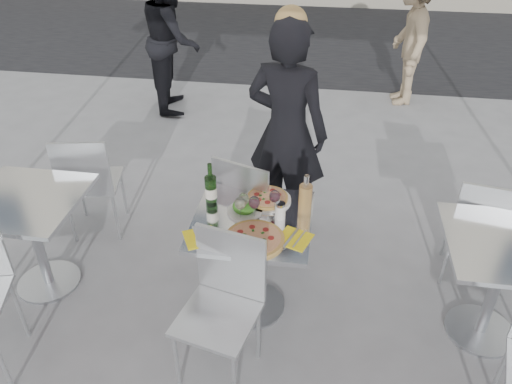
# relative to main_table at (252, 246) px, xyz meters

# --- Properties ---
(ground) EXTENTS (80.00, 80.00, 0.00)m
(ground) POSITION_rel_main_table_xyz_m (0.00, 0.00, -0.54)
(ground) COLOR slate
(street_asphalt) EXTENTS (24.00, 5.00, 0.00)m
(street_asphalt) POSITION_rel_main_table_xyz_m (0.00, 6.50, -0.54)
(street_asphalt) COLOR black
(street_asphalt) RESTS_ON ground
(main_table) EXTENTS (0.72, 0.72, 0.75)m
(main_table) POSITION_rel_main_table_xyz_m (0.00, 0.00, 0.00)
(main_table) COLOR #B7BABF
(main_table) RESTS_ON ground
(side_table_left) EXTENTS (0.72, 0.72, 0.75)m
(side_table_left) POSITION_rel_main_table_xyz_m (-1.50, 0.00, 0.00)
(side_table_left) COLOR #B7BABF
(side_table_left) RESTS_ON ground
(side_table_right) EXTENTS (0.72, 0.72, 0.75)m
(side_table_right) POSITION_rel_main_table_xyz_m (1.50, 0.00, 0.00)
(side_table_right) COLOR #B7BABF
(side_table_right) RESTS_ON ground
(chair_far) EXTENTS (0.55, 0.55, 0.93)m
(chair_far) POSITION_rel_main_table_xyz_m (-0.10, 0.44, 0.01)
(chair_far) COLOR silver
(chair_far) RESTS_ON ground
(chair_near) EXTENTS (0.50, 0.51, 0.91)m
(chair_near) POSITION_rel_main_table_xyz_m (-0.09, -0.45, 0.00)
(chair_near) COLOR silver
(chair_near) RESTS_ON ground
(side_chair_lfar) EXTENTS (0.49, 0.50, 0.90)m
(side_chair_lfar) POSITION_rel_main_table_xyz_m (-1.37, 0.60, -0.00)
(side_chair_lfar) COLOR silver
(side_chair_lfar) RESTS_ON ground
(side_chair_rfar) EXTENTS (0.47, 0.48, 0.88)m
(side_chair_rfar) POSITION_rel_main_table_xyz_m (1.50, 0.47, -0.02)
(side_chair_rfar) COLOR silver
(side_chair_rfar) RESTS_ON ground
(woman_diner) EXTENTS (0.73, 0.58, 1.74)m
(woman_diner) POSITION_rel_main_table_xyz_m (0.11, 0.95, 0.33)
(woman_diner) COLOR black
(woman_diner) RESTS_ON ground
(pedestrian_a) EXTENTS (0.81, 0.94, 1.68)m
(pedestrian_a) POSITION_rel_main_table_xyz_m (-1.45, 3.18, 0.30)
(pedestrian_a) COLOR black
(pedestrian_a) RESTS_ON ground
(pedestrian_b) EXTENTS (0.67, 1.09, 1.62)m
(pedestrian_b) POSITION_rel_main_table_xyz_m (1.28, 3.75, 0.27)
(pedestrian_b) COLOR tan
(pedestrian_b) RESTS_ON ground
(pizza_near) EXTENTS (0.35, 0.35, 0.02)m
(pizza_near) POSITION_rel_main_table_xyz_m (0.04, -0.19, 0.22)
(pizza_near) COLOR tan
(pizza_near) RESTS_ON main_table
(pizza_far) EXTENTS (0.30, 0.30, 0.03)m
(pizza_far) POSITION_rel_main_table_xyz_m (0.07, 0.21, 0.23)
(pizza_far) COLOR white
(pizza_far) RESTS_ON main_table
(salad_plate) EXTENTS (0.22, 0.22, 0.09)m
(salad_plate) POSITION_rel_main_table_xyz_m (-0.06, 0.07, 0.25)
(salad_plate) COLOR white
(salad_plate) RESTS_ON main_table
(wine_bottle) EXTENTS (0.07, 0.08, 0.29)m
(wine_bottle) POSITION_rel_main_table_xyz_m (-0.28, 0.12, 0.32)
(wine_bottle) COLOR #244F1D
(wine_bottle) RESTS_ON main_table
(carafe) EXTENTS (0.08, 0.08, 0.29)m
(carafe) POSITION_rel_main_table_xyz_m (0.31, 0.08, 0.33)
(carafe) COLOR #E7B262
(carafe) RESTS_ON main_table
(sugar_shaker) EXTENTS (0.06, 0.06, 0.11)m
(sugar_shaker) POSITION_rel_main_table_xyz_m (0.17, 0.04, 0.26)
(sugar_shaker) COLOR white
(sugar_shaker) RESTS_ON main_table
(wineglass_white_a) EXTENTS (0.07, 0.07, 0.16)m
(wineglass_white_a) POSITION_rel_main_table_xyz_m (-0.07, -0.01, 0.32)
(wineglass_white_a) COLOR white
(wineglass_white_a) RESTS_ON main_table
(wineglass_white_b) EXTENTS (0.07, 0.07, 0.16)m
(wineglass_white_b) POSITION_rel_main_table_xyz_m (-0.06, 0.04, 0.32)
(wineglass_white_b) COLOR white
(wineglass_white_b) RESTS_ON main_table
(wineglass_red_a) EXTENTS (0.07, 0.07, 0.16)m
(wineglass_red_a) POSITION_rel_main_table_xyz_m (0.01, 0.02, 0.32)
(wineglass_red_a) COLOR white
(wineglass_red_a) RESTS_ON main_table
(wineglass_red_b) EXTENTS (0.07, 0.07, 0.16)m
(wineglass_red_b) POSITION_rel_main_table_xyz_m (0.12, 0.10, 0.32)
(wineglass_red_b) COLOR white
(wineglass_red_b) RESTS_ON main_table
(napkin_left) EXTENTS (0.24, 0.24, 0.01)m
(napkin_left) POSITION_rel_main_table_xyz_m (-0.27, -0.22, 0.21)
(napkin_left) COLOR yellow
(napkin_left) RESTS_ON main_table
(napkin_right) EXTENTS (0.23, 0.23, 0.01)m
(napkin_right) POSITION_rel_main_table_xyz_m (0.27, -0.15, 0.21)
(napkin_right) COLOR yellow
(napkin_right) RESTS_ON main_table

